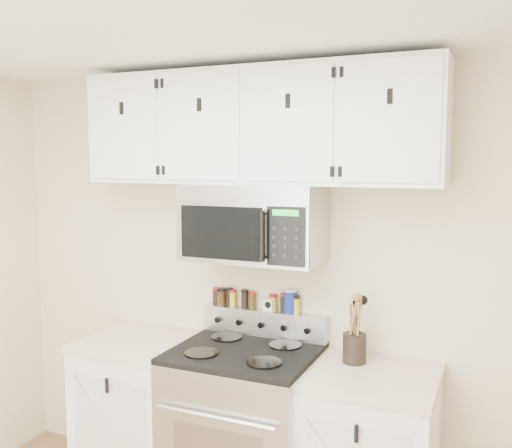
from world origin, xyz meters
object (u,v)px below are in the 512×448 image
at_px(microwave, 254,223).
at_px(utensil_crock, 354,346).
at_px(range, 245,431).
at_px(salt_canister, 290,301).

distance_m(microwave, utensil_crock, 0.84).
bearing_deg(range, salt_canister, 60.43).
distance_m(utensil_crock, salt_canister, 0.47).
bearing_deg(salt_canister, utensil_crock, -20.60).
xyz_separation_m(range, salt_canister, (0.16, 0.28, 0.68)).
distance_m(microwave, salt_canister, 0.51).
height_order(range, salt_canister, salt_canister).
xyz_separation_m(utensil_crock, salt_canister, (-0.41, 0.15, 0.16)).
bearing_deg(utensil_crock, microwave, -179.95).
relative_size(utensil_crock, salt_canister, 2.61).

